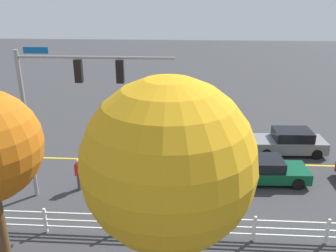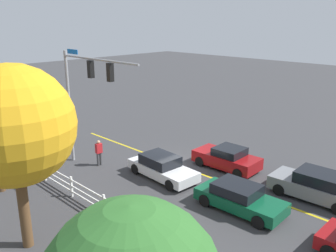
{
  "view_description": "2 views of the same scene",
  "coord_description": "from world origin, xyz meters",
  "px_view_note": "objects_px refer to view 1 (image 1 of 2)",
  "views": [
    {
      "loc": [
        -1.7,
        19.17,
        9.48
      ],
      "look_at": [
        -0.52,
        0.62,
        2.51
      ],
      "focal_mm": 37.75,
      "sensor_mm": 36.0,
      "label": 1
    },
    {
      "loc": [
        -14.55,
        16.0,
        9.13
      ],
      "look_at": [
        0.91,
        0.19,
        2.55
      ],
      "focal_mm": 38.85,
      "sensor_mm": 36.0,
      "label": 2
    }
  ],
  "objects_px": {
    "tree_1": "(169,164)",
    "car_3": "(264,170)",
    "car_1": "(163,167)",
    "car_0": "(289,142)",
    "car_2": "(198,140)",
    "pedestrian": "(79,173)"
  },
  "relations": [
    {
      "from": "tree_1",
      "to": "car_3",
      "type": "bearing_deg",
      "value": -118.03
    },
    {
      "from": "car_1",
      "to": "car_3",
      "type": "xyz_separation_m",
      "value": [
        -5.44,
        0.02,
        -0.01
      ]
    },
    {
      "from": "car_0",
      "to": "car_2",
      "type": "distance_m",
      "value": 5.7
    },
    {
      "from": "car_2",
      "to": "tree_1",
      "type": "distance_m",
      "value": 13.34
    },
    {
      "from": "pedestrian",
      "to": "tree_1",
      "type": "height_order",
      "value": "tree_1"
    },
    {
      "from": "car_0",
      "to": "car_3",
      "type": "xyz_separation_m",
      "value": [
        2.22,
        3.75,
        -0.09
      ]
    },
    {
      "from": "car_0",
      "to": "car_1",
      "type": "bearing_deg",
      "value": 23.79
    },
    {
      "from": "car_0",
      "to": "car_3",
      "type": "distance_m",
      "value": 4.36
    },
    {
      "from": "car_1",
      "to": "pedestrian",
      "type": "relative_size",
      "value": 2.74
    },
    {
      "from": "car_3",
      "to": "pedestrian",
      "type": "bearing_deg",
      "value": -173.25
    },
    {
      "from": "pedestrian",
      "to": "tree_1",
      "type": "distance_m",
      "value": 9.75
    },
    {
      "from": "car_0",
      "to": "car_2",
      "type": "bearing_deg",
      "value": -3.05
    },
    {
      "from": "car_3",
      "to": "tree_1",
      "type": "relative_size",
      "value": 0.59
    },
    {
      "from": "car_0",
      "to": "car_3",
      "type": "height_order",
      "value": "car_0"
    },
    {
      "from": "car_0",
      "to": "car_2",
      "type": "height_order",
      "value": "car_0"
    },
    {
      "from": "car_0",
      "to": "car_1",
      "type": "xyz_separation_m",
      "value": [
        7.66,
        3.73,
        -0.09
      ]
    },
    {
      "from": "car_1",
      "to": "car_2",
      "type": "distance_m",
      "value": 4.29
    },
    {
      "from": "car_1",
      "to": "tree_1",
      "type": "height_order",
      "value": "tree_1"
    },
    {
      "from": "car_3",
      "to": "pedestrian",
      "type": "xyz_separation_m",
      "value": [
        9.64,
        1.49,
        0.28
      ]
    },
    {
      "from": "car_2",
      "to": "tree_1",
      "type": "height_order",
      "value": "tree_1"
    },
    {
      "from": "car_3",
      "to": "car_0",
      "type": "bearing_deg",
      "value": 57.27
    },
    {
      "from": "car_3",
      "to": "tree_1",
      "type": "distance_m",
      "value": 10.83
    }
  ]
}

